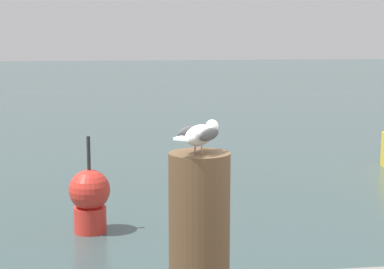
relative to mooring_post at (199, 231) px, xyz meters
name	(u,v)px	position (x,y,z in m)	size (l,w,h in m)	color
mooring_post	(199,231)	(0.00, 0.00, 0.00)	(0.30, 0.30, 0.77)	#4C3823
seagull	(200,134)	(0.00, 0.01, 0.48)	(0.27, 0.34, 0.14)	#C67560
channel_buoy	(90,198)	(-0.62, 5.69, -1.26)	(0.56, 0.56, 1.33)	red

